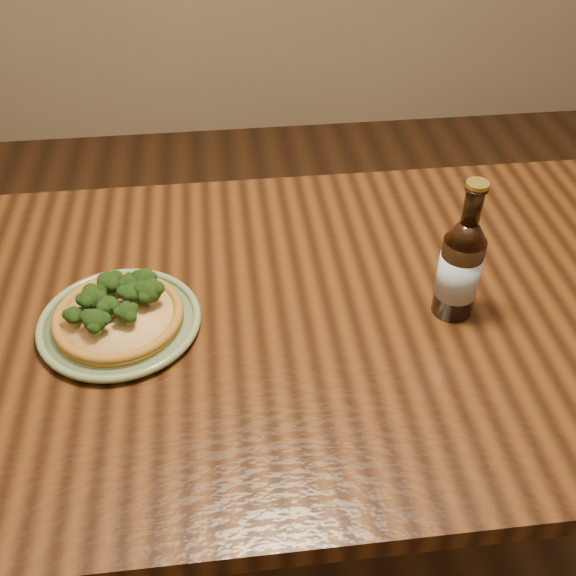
{
  "coord_description": "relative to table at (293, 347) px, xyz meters",
  "views": [
    {
      "loc": [
        -0.11,
        -0.78,
        1.56
      ],
      "look_at": [
        -0.01,
        0.08,
        0.82
      ],
      "focal_mm": 42.0,
      "sensor_mm": 36.0,
      "label": 1
    }
  ],
  "objects": [
    {
      "name": "ground",
      "position": [
        0.0,
        -0.1,
        -0.66
      ],
      "size": [
        4.5,
        4.5,
        0.0
      ],
      "primitive_type": "plane",
      "color": "#382111",
      "rests_on": "ground"
    },
    {
      "name": "beer_bottle",
      "position": [
        0.28,
        -0.03,
        0.19
      ],
      "size": [
        0.07,
        0.07,
        0.26
      ],
      "rotation": [
        0.0,
        0.0,
        -0.43
      ],
      "color": "black",
      "rests_on": "table"
    },
    {
      "name": "table",
      "position": [
        0.0,
        0.0,
        0.0
      ],
      "size": [
        1.6,
        0.9,
        0.75
      ],
      "color": "#42230E",
      "rests_on": "ground"
    },
    {
      "name": "plate",
      "position": [
        -0.3,
        -0.01,
        0.1
      ],
      "size": [
        0.28,
        0.28,
        0.02
      ],
      "rotation": [
        0.0,
        0.0,
        -0.3
      ],
      "color": "#6D8058",
      "rests_on": "table"
    },
    {
      "name": "pizza",
      "position": [
        -0.3,
        -0.0,
        0.12
      ],
      "size": [
        0.22,
        0.22,
        0.07
      ],
      "rotation": [
        0.0,
        0.0,
        0.04
      ],
      "color": "#9B6A23",
      "rests_on": "plate"
    }
  ]
}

